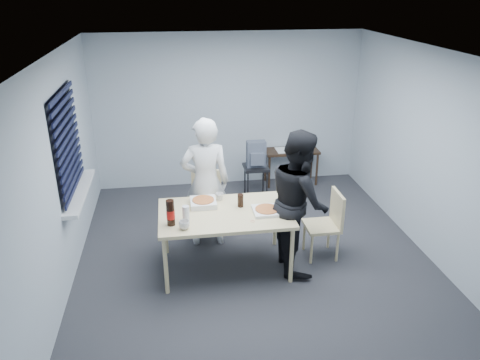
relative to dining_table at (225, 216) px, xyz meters
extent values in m
plane|color=#2D2D32|center=(0.40, 0.20, -0.71)|extent=(5.00, 5.00, 0.00)
plane|color=white|center=(0.40, 0.20, 1.89)|extent=(5.00, 5.00, 0.00)
plane|color=#ABB6BF|center=(0.40, 2.70, 0.59)|extent=(4.50, 0.00, 4.50)
plane|color=#ABB6BF|center=(0.40, -2.30, 0.59)|extent=(4.50, 0.00, 4.50)
plane|color=#ABB6BF|center=(-1.85, 0.20, 0.59)|extent=(0.00, 5.00, 5.00)
plane|color=#ABB6BF|center=(2.65, 0.20, 0.59)|extent=(0.00, 5.00, 5.00)
plane|color=black|center=(-1.84, 0.60, 0.84)|extent=(0.00, 1.30, 1.30)
cube|color=black|center=(-1.81, 0.60, 0.84)|extent=(0.04, 1.30, 1.25)
cube|color=silver|center=(-1.76, 0.60, 0.18)|extent=(0.18, 1.42, 0.05)
cube|color=beige|center=(0.00, 0.00, 0.04)|extent=(1.58, 1.00, 0.04)
cylinder|color=beige|center=(-0.73, -0.44, -0.35)|extent=(0.05, 0.05, 0.73)
cylinder|color=beige|center=(-0.73, 0.44, -0.35)|extent=(0.05, 0.05, 0.73)
cylinder|color=beige|center=(0.73, -0.44, -0.35)|extent=(0.05, 0.05, 0.73)
cylinder|color=beige|center=(0.73, 0.44, -0.35)|extent=(0.05, 0.05, 0.73)
cube|color=beige|center=(-0.13, 0.88, -0.28)|extent=(0.42, 0.42, 0.04)
cube|color=beige|center=(-0.13, 1.07, -0.04)|extent=(0.42, 0.04, 0.44)
cylinder|color=beige|center=(-0.30, 0.71, -0.50)|extent=(0.03, 0.03, 0.41)
cylinder|color=beige|center=(-0.30, 1.05, -0.50)|extent=(0.03, 0.03, 0.41)
cylinder|color=beige|center=(0.04, 0.71, -0.50)|extent=(0.03, 0.03, 0.41)
cylinder|color=beige|center=(0.04, 1.05, -0.50)|extent=(0.03, 0.03, 0.41)
cube|color=beige|center=(1.26, 0.08, -0.28)|extent=(0.42, 0.42, 0.04)
cube|color=beige|center=(1.45, 0.08, -0.04)|extent=(0.04, 0.42, 0.44)
cylinder|color=beige|center=(1.09, -0.09, -0.50)|extent=(0.03, 0.03, 0.41)
cylinder|color=beige|center=(1.09, 0.25, -0.50)|extent=(0.03, 0.03, 0.41)
cylinder|color=beige|center=(1.43, -0.09, -0.50)|extent=(0.03, 0.03, 0.41)
cylinder|color=beige|center=(1.43, 0.25, -0.50)|extent=(0.03, 0.03, 0.41)
imported|color=silver|center=(-0.17, 0.65, 0.18)|extent=(0.65, 0.42, 1.77)
imported|color=black|center=(0.89, -0.07, 0.18)|extent=(0.47, 0.86, 1.77)
cube|color=#382318|center=(1.47, 2.48, -0.11)|extent=(0.93, 0.41, 0.04)
cylinder|color=#382318|center=(1.05, 2.31, -0.42)|extent=(0.04, 0.04, 0.58)
cylinder|color=#382318|center=(1.05, 2.64, -0.42)|extent=(0.04, 0.04, 0.58)
cylinder|color=#382318|center=(1.90, 2.31, -0.42)|extent=(0.04, 0.04, 0.58)
cylinder|color=#382318|center=(1.90, 2.64, -0.42)|extent=(0.04, 0.04, 0.58)
cube|color=black|center=(0.75, 1.99, -0.19)|extent=(0.39, 0.39, 0.04)
cylinder|color=black|center=(0.59, 1.83, -0.46)|extent=(0.04, 0.04, 0.50)
cylinder|color=black|center=(0.59, 2.15, -0.46)|extent=(0.04, 0.04, 0.50)
cylinder|color=black|center=(0.91, 1.83, -0.46)|extent=(0.04, 0.04, 0.50)
cylinder|color=black|center=(0.91, 2.15, -0.46)|extent=(0.04, 0.04, 0.50)
cube|color=#585B65|center=(0.75, 1.99, 0.05)|extent=(0.30, 0.16, 0.43)
cube|color=#585B65|center=(0.75, 1.88, 0.00)|extent=(0.22, 0.06, 0.20)
cube|color=white|center=(-0.24, 0.23, 0.08)|extent=(0.32, 0.32, 0.03)
cube|color=white|center=(-0.24, 0.23, 0.11)|extent=(0.32, 0.32, 0.03)
cylinder|color=#CC7F38|center=(-0.24, 0.23, 0.13)|extent=(0.27, 0.27, 0.01)
cube|color=white|center=(0.50, -0.07, 0.08)|extent=(0.33, 0.33, 0.04)
cylinder|color=#CC7F38|center=(0.50, -0.07, 0.10)|extent=(0.28, 0.28, 0.01)
imported|color=silver|center=(-0.50, -0.34, 0.11)|extent=(0.17, 0.17, 0.10)
imported|color=silver|center=(-0.02, 0.34, 0.11)|extent=(0.10, 0.10, 0.09)
cylinder|color=black|center=(0.21, 0.12, 0.14)|extent=(0.08, 0.08, 0.16)
cylinder|color=black|center=(-0.64, -0.23, 0.21)|extent=(0.09, 0.09, 0.31)
cylinder|color=red|center=(-0.64, -0.23, 0.19)|extent=(0.10, 0.10, 0.10)
cylinder|color=silver|center=(-0.47, -0.16, 0.15)|extent=(0.10, 0.10, 0.19)
torus|color=red|center=(0.29, -0.28, 0.06)|extent=(0.06, 0.06, 0.00)
cube|color=white|center=(1.32, 2.48, -0.09)|extent=(0.29, 0.36, 0.01)
cube|color=black|center=(1.69, 2.51, -0.06)|extent=(0.17, 0.14, 0.06)
camera|label=1|loc=(-0.57, -4.98, 2.61)|focal=35.00mm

